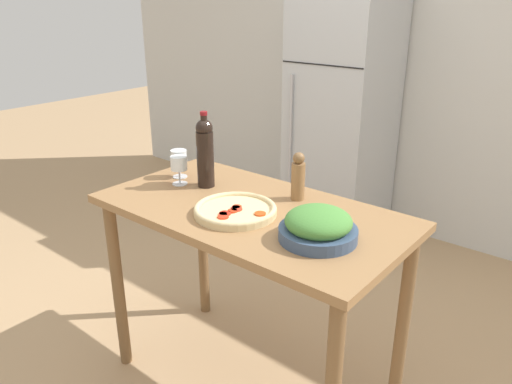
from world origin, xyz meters
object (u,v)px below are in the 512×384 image
at_px(refrigerator, 342,116).
at_px(pepper_mill, 298,177).
at_px(salad_bowl, 318,226).
at_px(homemade_pizza, 235,210).
at_px(wine_glass_far, 179,158).
at_px(wine_glass_near, 179,165).
at_px(wine_bottle, 205,151).

height_order(refrigerator, pepper_mill, refrigerator).
distance_m(salad_bowl, homemade_pizza, 0.38).
bearing_deg(pepper_mill, wine_glass_far, -167.77).
bearing_deg(pepper_mill, wine_glass_near, -159.60).
xyz_separation_m(wine_bottle, pepper_mill, (0.42, 0.14, -0.07)).
distance_m(wine_glass_near, wine_glass_far, 0.10).
bearing_deg(salad_bowl, pepper_mill, 135.75).
height_order(refrigerator, homemade_pizza, refrigerator).
distance_m(wine_glass_near, salad_bowl, 0.81).
bearing_deg(wine_glass_near, wine_bottle, 28.77).
bearing_deg(pepper_mill, salad_bowl, -44.25).
height_order(refrigerator, wine_bottle, refrigerator).
height_order(wine_glass_near, pepper_mill, pepper_mill).
height_order(salad_bowl, homemade_pizza, salad_bowl).
bearing_deg(refrigerator, salad_bowl, -62.29).
relative_size(pepper_mill, homemade_pizza, 0.63).
xyz_separation_m(wine_glass_far, pepper_mill, (0.60, 0.13, 0.00)).
bearing_deg(wine_bottle, refrigerator, 98.51).
bearing_deg(homemade_pizza, wine_glass_near, 167.69).
bearing_deg(wine_glass_near, refrigerator, 94.54).
distance_m(refrigerator, homemade_pizza, 1.90).
height_order(wine_bottle, salad_bowl, wine_bottle).
bearing_deg(pepper_mill, refrigerator, 113.60).
xyz_separation_m(wine_glass_far, homemade_pizza, (0.50, -0.16, -0.08)).
xyz_separation_m(wine_bottle, salad_bowl, (0.69, -0.13, -0.11)).
relative_size(wine_bottle, salad_bowl, 1.22).
bearing_deg(wine_bottle, wine_glass_near, -151.23).
height_order(wine_glass_far, homemade_pizza, wine_glass_far).
relative_size(wine_bottle, pepper_mill, 1.66).
xyz_separation_m(refrigerator, wine_bottle, (0.25, -1.66, 0.17)).
height_order(wine_bottle, pepper_mill, wine_bottle).
bearing_deg(wine_bottle, wine_glass_far, 178.43).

